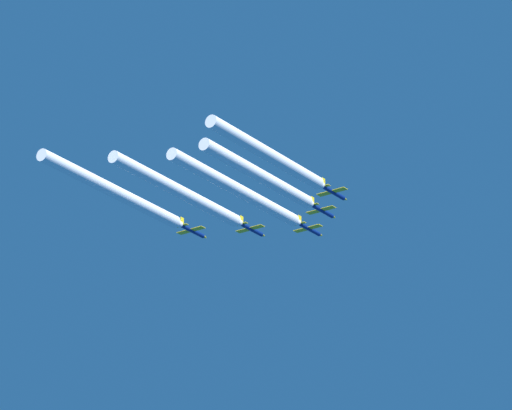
# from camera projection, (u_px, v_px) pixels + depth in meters

# --- Properties ---
(jet_lead) EXTENTS (8.97, 13.06, 3.14)m
(jet_lead) POSITION_uv_depth(u_px,v_px,m) (310.00, 229.00, 575.11)
(jet_lead) COLOR navy
(jet_left_wingman) EXTENTS (8.97, 13.06, 3.14)m
(jet_left_wingman) POSITION_uv_depth(u_px,v_px,m) (252.00, 229.00, 572.38)
(jet_left_wingman) COLOR navy
(jet_right_wingman) EXTENTS (8.97, 13.06, 3.14)m
(jet_right_wingman) POSITION_uv_depth(u_px,v_px,m) (323.00, 211.00, 559.79)
(jet_right_wingman) COLOR navy
(jet_outer_left) EXTENTS (8.97, 13.06, 3.14)m
(jet_outer_left) POSITION_uv_depth(u_px,v_px,m) (193.00, 231.00, 569.31)
(jet_outer_left) COLOR navy
(jet_outer_right) EXTENTS (8.97, 13.06, 3.14)m
(jet_outer_right) POSITION_uv_depth(u_px,v_px,m) (334.00, 192.00, 543.38)
(jet_outer_right) COLOR navy
(smoke_trail_lead) EXTENTS (3.57, 59.98, 3.57)m
(smoke_trail_lead) POSITION_uv_depth(u_px,v_px,m) (238.00, 190.00, 547.96)
(smoke_trail_lead) COLOR white
(smoke_trail_left_wingman) EXTENTS (3.57, 57.71, 3.57)m
(smoke_trail_left_wingman) POSITION_uv_depth(u_px,v_px,m) (179.00, 191.00, 546.08)
(smoke_trail_left_wingman) COLOR white
(smoke_trail_right_wingman) EXTENTS (3.57, 50.33, 3.57)m
(smoke_trail_right_wingman) POSITION_uv_depth(u_px,v_px,m) (259.00, 175.00, 536.28)
(smoke_trail_right_wingman) COLOR white
(smoke_trail_outer_left) EXTENTS (3.57, 60.20, 3.57)m
(smoke_trail_outer_left) POSITION_uv_depth(u_px,v_px,m) (114.00, 191.00, 542.07)
(smoke_trail_outer_left) COLOR white
(smoke_trail_outer_right) EXTENTS (3.57, 51.00, 3.57)m
(smoke_trail_outer_right) POSITION_uv_depth(u_px,v_px,m) (268.00, 155.00, 519.62)
(smoke_trail_outer_right) COLOR white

